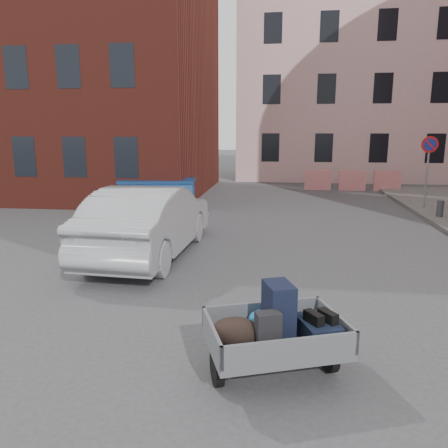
# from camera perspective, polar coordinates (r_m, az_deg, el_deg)

# --- Properties ---
(ground) EXTENTS (120.00, 120.00, 0.00)m
(ground) POSITION_cam_1_polar(r_m,az_deg,el_deg) (8.11, 2.48, -9.45)
(ground) COLOR #38383A
(ground) RESTS_ON ground
(building_brick) EXTENTS (12.00, 10.00, 14.00)m
(building_brick) POSITION_cam_1_polar(r_m,az_deg,el_deg) (23.01, -18.82, 21.62)
(building_brick) COLOR #591E16
(building_brick) RESTS_ON ground
(building_pink) EXTENTS (16.00, 8.00, 14.00)m
(building_pink) POSITION_cam_1_polar(r_m,az_deg,el_deg) (30.27, 18.63, 19.20)
(building_pink) COLOR #CFA09F
(building_pink) RESTS_ON ground
(no_parking_sign) EXTENTS (0.60, 0.09, 2.65)m
(no_parking_sign) POSITION_cam_1_polar(r_m,az_deg,el_deg) (17.86, 25.16, 7.92)
(no_parking_sign) COLOR gray
(no_parking_sign) RESTS_ON sidewalk
(barriers) EXTENTS (4.70, 0.18, 1.00)m
(barriers) POSITION_cam_1_polar(r_m,az_deg,el_deg) (22.93, 16.40, 5.47)
(barriers) COLOR red
(barriers) RESTS_ON ground
(trailer) EXTENTS (1.88, 1.98, 1.20)m
(trailer) POSITION_cam_1_polar(r_m,az_deg,el_deg) (5.45, 6.62, -13.83)
(trailer) COLOR black
(trailer) RESTS_ON ground
(dumpster) EXTENTS (2.97, 1.83, 1.17)m
(dumpster) POSITION_cam_1_polar(r_m,az_deg,el_deg) (16.72, -8.61, 3.80)
(dumpster) COLOR #1F4A95
(dumpster) RESTS_ON ground
(silver_car) EXTENTS (2.03, 5.25, 1.71)m
(silver_car) POSITION_cam_1_polar(r_m,az_deg,el_deg) (10.65, -9.67, 0.44)
(silver_car) COLOR #9A9CA1
(silver_car) RESTS_ON ground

